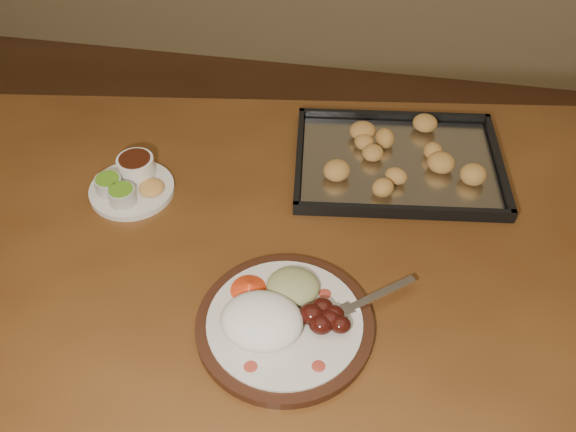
# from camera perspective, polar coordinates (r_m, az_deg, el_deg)

# --- Properties ---
(dining_table) EXTENTS (1.61, 1.10, 0.75)m
(dining_table) POSITION_cam_1_polar(r_m,az_deg,el_deg) (1.19, -0.62, -6.26)
(dining_table) COLOR brown
(dining_table) RESTS_ON ground
(dinner_plate) EXTENTS (0.33, 0.28, 0.06)m
(dinner_plate) POSITION_cam_1_polar(r_m,az_deg,el_deg) (1.00, -0.63, -9.12)
(dinner_plate) COLOR black
(dinner_plate) RESTS_ON dining_table
(condiment_saucer) EXTENTS (0.16, 0.16, 0.05)m
(condiment_saucer) POSITION_cam_1_polar(r_m,az_deg,el_deg) (1.24, -13.82, 2.89)
(condiment_saucer) COLOR white
(condiment_saucer) RESTS_ON dining_table
(baking_tray) EXTENTS (0.43, 0.34, 0.04)m
(baking_tray) POSITION_cam_1_polar(r_m,az_deg,el_deg) (1.28, 9.71, 4.83)
(baking_tray) COLOR black
(baking_tray) RESTS_ON dining_table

